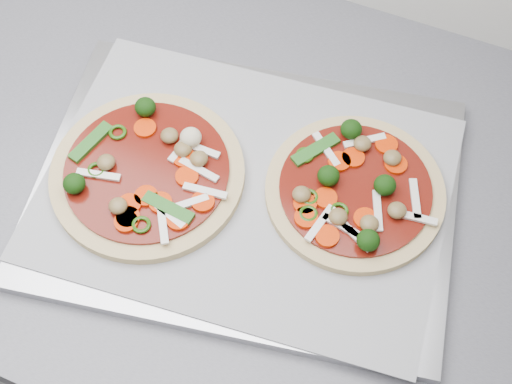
% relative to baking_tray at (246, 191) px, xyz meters
% --- Properties ---
extents(base_cabinet, '(3.60, 0.60, 0.86)m').
position_rel_baking_tray_xyz_m(base_cabinet, '(0.17, 0.02, -0.48)').
color(base_cabinet, silver).
rests_on(base_cabinet, ground).
extents(countertop, '(3.60, 0.60, 0.04)m').
position_rel_baking_tray_xyz_m(countertop, '(0.17, 0.02, -0.03)').
color(countertop, slate).
rests_on(countertop, base_cabinet).
extents(baking_tray, '(0.51, 0.41, 0.01)m').
position_rel_baking_tray_xyz_m(baking_tray, '(0.00, 0.00, 0.00)').
color(baking_tray, '#9C9BA1').
rests_on(baking_tray, countertop).
extents(parchment, '(0.46, 0.36, 0.00)m').
position_rel_baking_tray_xyz_m(parchment, '(0.00, 0.00, 0.01)').
color(parchment, '#98989D').
rests_on(parchment, baking_tray).
extents(pizza_left, '(0.25, 0.25, 0.04)m').
position_rel_baking_tray_xyz_m(pizza_left, '(-0.10, -0.03, 0.02)').
color(pizza_left, tan).
rests_on(pizza_left, parchment).
extents(pizza_right, '(0.27, 0.27, 0.03)m').
position_rel_baking_tray_xyz_m(pizza_right, '(0.11, 0.04, 0.02)').
color(pizza_right, tan).
rests_on(pizza_right, parchment).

